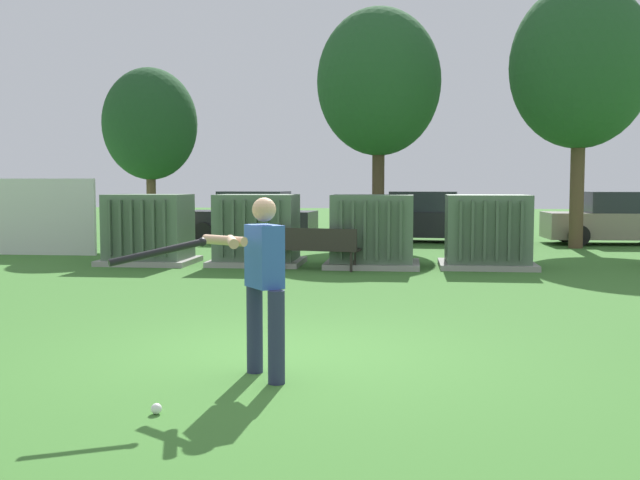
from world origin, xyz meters
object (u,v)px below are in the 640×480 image
object	(u,v)px
transformer_mid_east	(373,232)
parked_car_leftmost	(251,218)
transformer_west	(149,230)
sports_ball	(156,409)
parked_car_left_of_center	(420,218)
transformer_mid_west	(257,231)
transformer_east	(487,232)
park_bench	(318,246)
batter	(259,278)
parked_car_right_of_center	(616,220)

from	to	relation	value
transformer_mid_east	parked_car_leftmost	distance (m)	8.25
transformer_west	sports_ball	distance (m)	11.65
transformer_west	parked_car_left_of_center	xyz separation A→B (m)	(6.39, 7.39, -0.04)
transformer_mid_west	transformer_west	bearing A→B (deg)	-177.59
transformer_west	transformer_mid_east	size ratio (longest dim) A/B	1.00
transformer_east	parked_car_left_of_center	bearing A→B (deg)	100.74
transformer_mid_west	park_bench	size ratio (longest dim) A/B	1.14
batter	parked_car_left_of_center	distance (m)	17.21
transformer_west	parked_car_leftmost	size ratio (longest dim) A/B	0.49
parked_car_leftmost	park_bench	bearing A→B (deg)	-68.05
park_bench	parked_car_left_of_center	distance (m)	8.58
transformer_mid_west	transformer_mid_east	world-z (taller)	same
sports_ball	parked_car_right_of_center	bearing A→B (deg)	65.04
transformer_mid_west	transformer_mid_east	size ratio (longest dim) A/B	1.00
parked_car_leftmost	parked_car_right_of_center	size ratio (longest dim) A/B	1.01
batter	sports_ball	xyz separation A→B (m)	(-0.62, -1.18, -0.93)
transformer_mid_east	parked_car_leftmost	size ratio (longest dim) A/B	0.49
transformer_mid_west	transformer_east	size ratio (longest dim) A/B	1.00
transformer_mid_east	park_bench	xyz separation A→B (m)	(-1.14, -0.82, -0.25)
batter	transformer_mid_west	bearing A→B (deg)	101.92
transformer_mid_west	park_bench	bearing A→B (deg)	-32.49
transformer_east	sports_ball	world-z (taller)	transformer_east
transformer_mid_east	sports_ball	distance (m)	10.96
parked_car_left_of_center	transformer_east	bearing A→B (deg)	-79.26
transformer_mid_east	batter	world-z (taller)	batter
transformer_mid_west	parked_car_right_of_center	size ratio (longest dim) A/B	0.49
transformer_east	parked_car_leftmost	bearing A→B (deg)	134.98
batter	parked_car_left_of_center	bearing A→B (deg)	84.13
transformer_east	parked_car_right_of_center	distance (m)	8.32
transformer_east	transformer_west	bearing A→B (deg)	-178.99
transformer_west	transformer_east	distance (m)	7.76
transformer_west	parked_car_left_of_center	world-z (taller)	same
transformer_mid_west	parked_car_leftmost	size ratio (longest dim) A/B	0.49
transformer_west	transformer_east	bearing A→B (deg)	1.01
parked_car_leftmost	parked_car_right_of_center	world-z (taller)	same
transformer_mid_west	parked_car_leftmost	bearing A→B (deg)	103.35
transformer_mid_west	batter	size ratio (longest dim) A/B	1.21
transformer_mid_east	parked_car_leftmost	xyz separation A→B (m)	(-4.30, 7.03, -0.04)
transformer_mid_west	transformer_east	bearing A→B (deg)	0.33
transformer_west	batter	distance (m)	10.77
transformer_mid_east	batter	bearing A→B (deg)	-93.52
sports_ball	parked_car_left_of_center	size ratio (longest dim) A/B	0.02
transformer_mid_east	parked_car_left_of_center	world-z (taller)	same
transformer_mid_east	park_bench	bearing A→B (deg)	-144.14
transformer_east	park_bench	bearing A→B (deg)	-164.71
park_bench	sports_ball	bearing A→B (deg)	-90.42
transformer_mid_west	batter	distance (m)	10.05
transformer_east	parked_car_right_of_center	xyz separation A→B (m)	(4.61, 6.92, -0.04)
transformer_west	transformer_east	xyz separation A→B (m)	(7.76, 0.14, 0.00)
parked_car_right_of_center	park_bench	bearing A→B (deg)	-136.28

